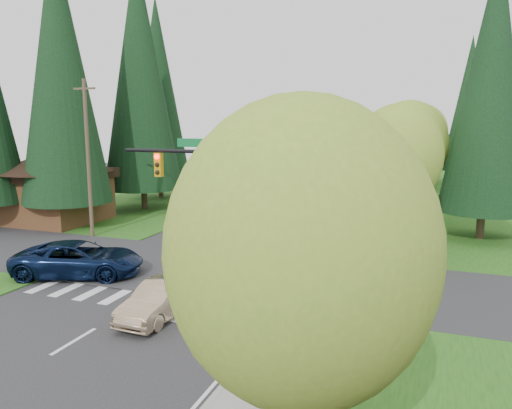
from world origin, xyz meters
The scene contains 32 objects.
ground centered at (0.00, 0.00, 0.00)m, with size 120.00×120.00×0.00m, color #28282B.
grass_east centered at (13.00, 20.00, 0.03)m, with size 14.00×110.00×0.06m, color #225316.
grass_west centered at (-13.00, 20.00, 0.03)m, with size 14.00×110.00×0.06m, color #225316.
cross_street centered at (0.00, 8.00, 0.00)m, with size 120.00×8.00×0.10m, color #28282B.
sidewalk_east centered at (6.90, 22.00, 0.07)m, with size 1.80×80.00×0.13m, color gray.
curb_east centered at (6.05, 22.00, 0.07)m, with size 0.20×80.00×0.13m, color gray.
stone_wall_north centered at (8.60, 30.00, 0.35)m, with size 0.70×40.00×0.70m, color #4C4438.
traffic_signal centered at (4.37, 4.50, 4.98)m, with size 8.70×0.37×6.80m.
brown_building centered at (-15.00, 15.00, 3.14)m, with size 8.40×8.40×5.40m.
utility_pole centered at (-9.50, 12.00, 5.14)m, with size 1.60×0.24×10.00m.
decid_tree_0 centered at (9.20, 14.00, 5.60)m, with size 4.80×4.80×8.37m.
decid_tree_1 centered at (9.30, 21.00, 5.80)m, with size 5.20×5.20×8.80m.
decid_tree_2 centered at (9.10, 28.00, 5.93)m, with size 5.00×5.00×8.82m.
decid_tree_3 centered at (9.20, 35.00, 5.66)m, with size 5.00×5.00×8.55m.
decid_tree_4 centered at (9.30, 42.00, 6.06)m, with size 5.40×5.40×9.18m.
decid_tree_5 centered at (9.10, 49.00, 5.53)m, with size 4.80×4.80×8.30m.
decid_tree_6 centered at (9.20, 56.00, 5.86)m, with size 5.20×5.20×8.86m.
decid_tree_south centered at (9.30, -6.00, 5.27)m, with size 4.60×4.60×7.92m.
conifer_w_a centered at (-13.00, 14.00, 10.79)m, with size 6.12×6.12×19.80m.
conifer_w_b centered at (-16.00, 18.00, 9.79)m, with size 5.44×5.44×17.80m.
conifer_w_c centered at (-12.00, 22.00, 11.29)m, with size 6.46×6.46×20.80m.
conifer_w_e centered at (-14.00, 28.00, 10.29)m, with size 5.78×5.78×18.80m.
conifer_e_a centered at (14.00, 20.00, 9.79)m, with size 5.44×5.44×17.80m.
conifer_e_b centered at (15.00, 34.00, 10.79)m, with size 6.12×6.12×19.80m.
conifer_e_c centered at (14.00, 48.00, 9.29)m, with size 5.10×5.10×16.80m.
sedan_champagne centered at (1.66, 1.90, 0.70)m, with size 1.47×4.23×1.39m, color tan.
suv_navy centered at (-4.73, 5.00, 0.84)m, with size 2.80×6.07×1.69m, color #0A1736.
parked_car_a centered at (5.60, 19.53, 0.80)m, with size 1.89×4.71×1.60m, color #BBBBC0.
parked_car_b centered at (4.20, 28.88, 0.63)m, with size 1.78×4.37×1.27m, color gray.
parked_car_c centered at (4.20, 31.59, 0.82)m, with size 1.73×4.97×1.64m, color #AEAEB3.
parked_car_d centered at (5.12, 42.44, 0.73)m, with size 1.72×4.28×1.46m, color silver.
parked_car_e centered at (4.43, 44.26, 0.76)m, with size 2.14×5.26×1.53m, color #B2B3B7.
Camera 1 is at (11.41, -13.86, 7.46)m, focal length 35.00 mm.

